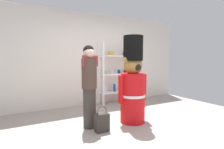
# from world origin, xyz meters

# --- Properties ---
(ground_plane) EXTENTS (6.40, 6.40, 0.00)m
(ground_plane) POSITION_xyz_m (0.00, 0.00, 0.00)
(ground_plane) COLOR #9E9389
(back_wall) EXTENTS (6.40, 0.12, 2.60)m
(back_wall) POSITION_xyz_m (0.00, 2.20, 1.30)
(back_wall) COLOR silver
(back_wall) RESTS_ON ground_plane
(merchandise_shelf) EXTENTS (1.24, 0.35, 1.78)m
(merchandise_shelf) POSITION_xyz_m (0.95, 1.98, 0.88)
(merchandise_shelf) COLOR white
(merchandise_shelf) RESTS_ON ground_plane
(teddy_bear_guard) EXTENTS (0.68, 0.52, 1.77)m
(teddy_bear_guard) POSITION_xyz_m (0.32, 0.38, 0.79)
(teddy_bear_guard) COLOR red
(teddy_bear_guard) RESTS_ON ground_plane
(person_shopper) EXTENTS (0.30, 0.28, 1.56)m
(person_shopper) POSITION_xyz_m (-0.57, 0.53, 0.84)
(person_shopper) COLOR #38332D
(person_shopper) RESTS_ON ground_plane
(shopping_bag) EXTENTS (0.25, 0.15, 0.46)m
(shopping_bag) POSITION_xyz_m (-0.45, 0.24, 0.17)
(shopping_bag) COLOR #332D28
(shopping_bag) RESTS_ON ground_plane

